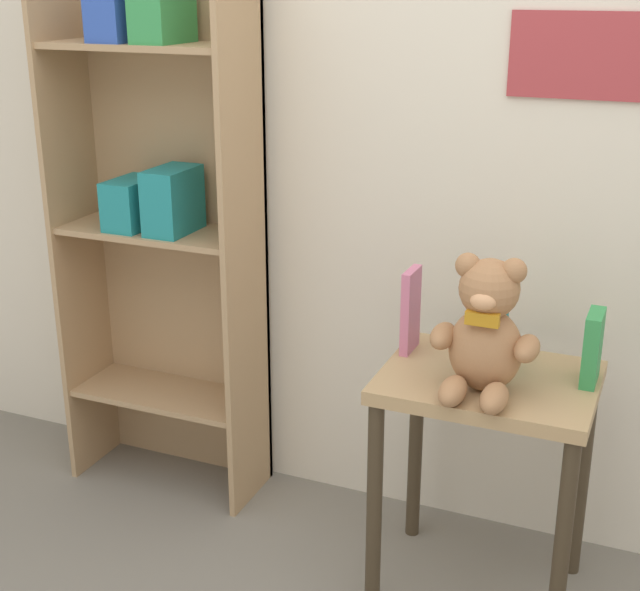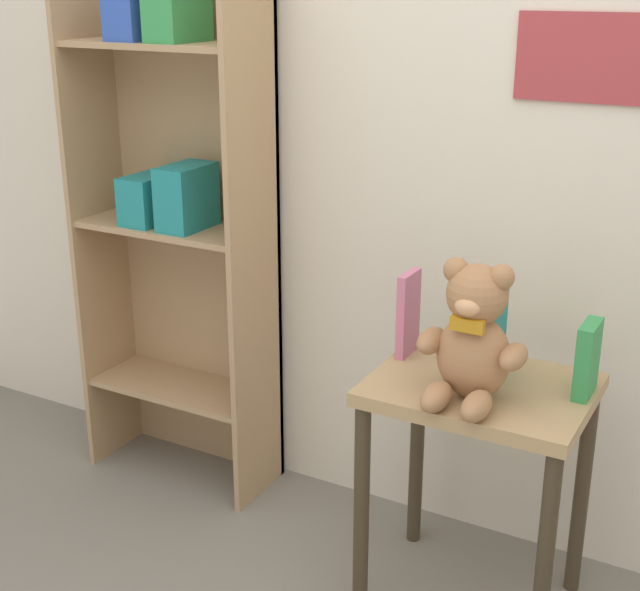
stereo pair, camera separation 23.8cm
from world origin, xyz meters
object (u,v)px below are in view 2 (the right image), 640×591
display_table (478,427)px  book_standing_green (587,359)px  bookshelf_side (179,193)px  book_standing_teal (494,328)px  teddy_bear (473,338)px  book_standing_pink (408,314)px

display_table → book_standing_green: (0.23, 0.06, 0.21)m
display_table → bookshelf_side: bearing=168.6°
book_standing_teal → book_standing_green: size_ratio=1.36×
teddy_bear → book_standing_green: size_ratio=1.86×
bookshelf_side → teddy_bear: (1.07, -0.31, -0.16)m
bookshelf_side → book_standing_green: 1.32m
teddy_bear → book_standing_teal: bearing=90.8°
teddy_bear → book_standing_green: teddy_bear is taller
display_table → book_standing_pink: bearing=161.3°
bookshelf_side → book_standing_green: bearing=-6.8°
teddy_bear → book_standing_teal: size_ratio=1.37×
bookshelf_side → teddy_bear: 1.12m
book_standing_pink → display_table: bearing=-17.9°
book_standing_teal → book_standing_green: bearing=-4.4°
bookshelf_side → book_standing_teal: 1.09m
teddy_bear → book_standing_teal: 0.16m
book_standing_pink → book_standing_teal: (0.23, -0.01, 0.01)m
bookshelf_side → book_standing_pink: size_ratio=7.53×
bookshelf_side → book_standing_teal: size_ratio=6.87×
book_standing_teal → teddy_bear: bearing=-91.7°
bookshelf_side → book_standing_teal: bearing=-7.9°
book_standing_pink → book_standing_green: 0.47m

